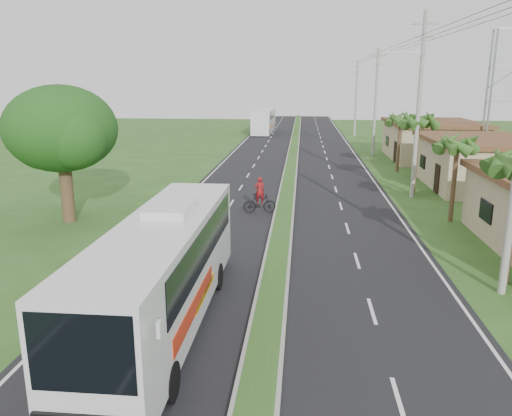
{
  "coord_description": "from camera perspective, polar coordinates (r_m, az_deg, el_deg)",
  "views": [
    {
      "loc": [
        0.99,
        -16.0,
        7.65
      ],
      "look_at": [
        -1.15,
        6.97,
        1.8
      ],
      "focal_mm": 35.0,
      "sensor_mm": 36.0,
      "label": 1
    }
  ],
  "objects": [
    {
      "name": "palm_verge_c",
      "position": [
        35.95,
        18.11,
        9.51
      ],
      "size": [
        2.4,
        2.4,
        5.85
      ],
      "color": "#473321",
      "rests_on": "ground"
    },
    {
      "name": "palm_verge_d",
      "position": [
        44.89,
        16.21,
        9.71
      ],
      "size": [
        2.4,
        2.4,
        5.25
      ],
      "color": "#473321",
      "rests_on": "ground"
    },
    {
      "name": "motorcyclist",
      "position": [
        29.8,
        0.42,
        0.88
      ],
      "size": [
        2.0,
        0.83,
        2.19
      ],
      "rotation": [
        0.0,
        0.0,
        0.15
      ],
      "color": "black",
      "rests_on": "ground"
    },
    {
      "name": "utility_pole_c",
      "position": [
        54.56,
        13.51,
        11.77
      ],
      "size": [
        1.6,
        0.28,
        11.0
      ],
      "color": "gray",
      "rests_on": "ground"
    },
    {
      "name": "utility_pole_d",
      "position": [
        74.42,
        11.37,
        12.24
      ],
      "size": [
        1.6,
        0.28,
        10.5
      ],
      "color": "gray",
      "rests_on": "ground"
    },
    {
      "name": "ground",
      "position": [
        17.77,
        1.64,
        -11.28
      ],
      "size": [
        180.0,
        180.0,
        0.0
      ],
      "primitive_type": "plane",
      "color": "#2F4F1D",
      "rests_on": "ground"
    },
    {
      "name": "road_asphalt",
      "position": [
        36.82,
        3.66,
        2.22
      ],
      "size": [
        14.0,
        160.0,
        0.02
      ],
      "primitive_type": "cube",
      "color": "black",
      "rests_on": "ground"
    },
    {
      "name": "coach_bus_far",
      "position": [
        77.35,
        0.9,
        10.05
      ],
      "size": [
        2.86,
        12.22,
        3.55
      ],
      "rotation": [
        0.0,
        0.0,
        -0.02
      ],
      "color": "silver",
      "rests_on": "ground"
    },
    {
      "name": "shop_mid",
      "position": [
        40.59,
        24.04,
        4.79
      ],
      "size": [
        7.6,
        10.6,
        3.67
      ],
      "color": "tan",
      "rests_on": "ground"
    },
    {
      "name": "shop_far",
      "position": [
        53.91,
        19.41,
        7.34
      ],
      "size": [
        8.6,
        11.6,
        3.82
      ],
      "color": "tan",
      "rests_on": "ground"
    },
    {
      "name": "lane_edge_left",
      "position": [
        37.6,
        -6.6,
        2.39
      ],
      "size": [
        0.12,
        160.0,
        0.01
      ],
      "primitive_type": "cube",
      "color": "silver",
      "rests_on": "ground"
    },
    {
      "name": "median_strip",
      "position": [
        36.8,
        3.67,
        2.36
      ],
      "size": [
        1.2,
        160.0,
        0.18
      ],
      "color": "gray",
      "rests_on": "ground"
    },
    {
      "name": "palm_verge_b",
      "position": [
        29.42,
        22.05,
        6.77
      ],
      "size": [
        2.4,
        2.4,
        5.05
      ],
      "color": "#473321",
      "rests_on": "ground"
    },
    {
      "name": "shade_tree",
      "position": [
        29.25,
        -21.54,
        8.11
      ],
      "size": [
        6.3,
        6.0,
        7.54
      ],
      "color": "#473321",
      "rests_on": "ground"
    },
    {
      "name": "utility_pole_b",
      "position": [
        34.85,
        18.07,
        11.25
      ],
      "size": [
        3.2,
        0.28,
        12.0
      ],
      "color": "gray",
      "rests_on": "ground"
    },
    {
      "name": "lane_edge_right",
      "position": [
        37.25,
        14.03,
        1.95
      ],
      "size": [
        0.12,
        160.0,
        0.01
      ],
      "primitive_type": "cube",
      "color": "silver",
      "rests_on": "ground"
    },
    {
      "name": "coach_bus_main",
      "position": [
        15.93,
        -10.45,
        -6.44
      ],
      "size": [
        2.55,
        11.77,
        3.8
      ],
      "rotation": [
        0.0,
        0.0,
        -0.0
      ],
      "color": "silver",
      "rests_on": "ground"
    }
  ]
}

